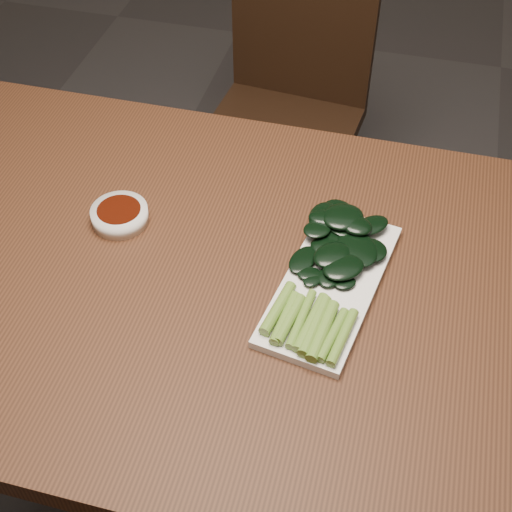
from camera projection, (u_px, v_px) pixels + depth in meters
The scene contains 6 objects.
ground at pixel (238, 489), 1.66m from camera, with size 6.00×6.00×0.00m, color #302E2E.
table at pixel (230, 303), 1.16m from camera, with size 1.40×0.80×0.75m.
chair_far at pixel (288, 102), 1.88m from camera, with size 0.41×0.41×0.89m.
sauce_bowl at pixel (120, 215), 1.18m from camera, with size 0.09×0.09×0.03m.
serving_plate at pixel (330, 284), 1.09m from camera, with size 0.18×0.33×0.01m.
gai_lan at pixel (330, 261), 1.10m from camera, with size 0.16×0.34×0.03m.
Camera 1 is at (0.23, -0.71, 1.58)m, focal length 50.00 mm.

